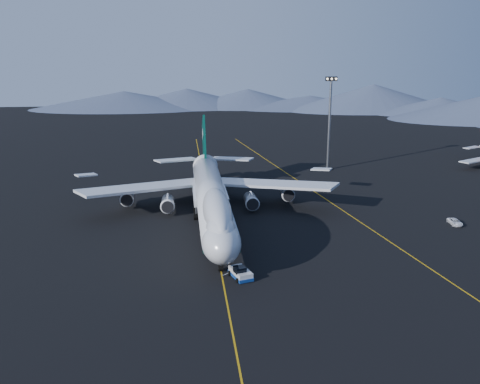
{
  "coord_description": "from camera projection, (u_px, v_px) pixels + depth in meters",
  "views": [
    {
      "loc": [
        -5.94,
        -109.76,
        36.22
      ],
      "look_at": [
        6.36,
        1.98,
        6.0
      ],
      "focal_mm": 40.0,
      "sensor_mm": 36.0,
      "label": 1
    }
  ],
  "objects": [
    {
      "name": "floodlight_mast",
      "position": [
        329.0,
        123.0,
        161.66
      ],
      "size": [
        3.49,
        2.62,
        28.24
      ],
      "rotation": [
        0.0,
        0.0,
        0.3
      ],
      "color": "black",
      "rests_on": "ground"
    },
    {
      "name": "ground",
      "position": [
        212.0,
        222.0,
        115.39
      ],
      "size": [
        500.0,
        500.0,
        0.0
      ],
      "primitive_type": "plane",
      "color": "black",
      "rests_on": "ground"
    },
    {
      "name": "pushback_tug",
      "position": [
        241.0,
        274.0,
        87.21
      ],
      "size": [
        3.95,
        5.49,
        2.16
      ],
      "rotation": [
        0.0,
        0.0,
        0.31
      ],
      "color": "silver",
      "rests_on": "ground"
    },
    {
      "name": "taxiway_line_main",
      "position": [
        212.0,
        222.0,
        115.39
      ],
      "size": [
        0.25,
        220.0,
        0.01
      ],
      "primitive_type": "cube",
      "color": "#C7900B",
      "rests_on": "ground"
    },
    {
      "name": "boeing_747",
      "position": [
        211.0,
        196.0,
        113.91
      ],
      "size": [
        59.62,
        72.43,
        19.37
      ],
      "color": "silver",
      "rests_on": "ground"
    },
    {
      "name": "taxiway_line_side",
      "position": [
        334.0,
        205.0,
        128.16
      ],
      "size": [
        28.08,
        198.09,
        0.01
      ],
      "primitive_type": "cube",
      "rotation": [
        0.0,
        0.0,
        0.14
      ],
      "color": "#C7900B",
      "rests_on": "ground"
    },
    {
      "name": "service_van",
      "position": [
        455.0,
        222.0,
        113.49
      ],
      "size": [
        2.43,
        4.63,
        1.24
      ],
      "primitive_type": "imported",
      "rotation": [
        0.0,
        0.0,
        -0.08
      ],
      "color": "white",
      "rests_on": "ground"
    }
  ]
}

